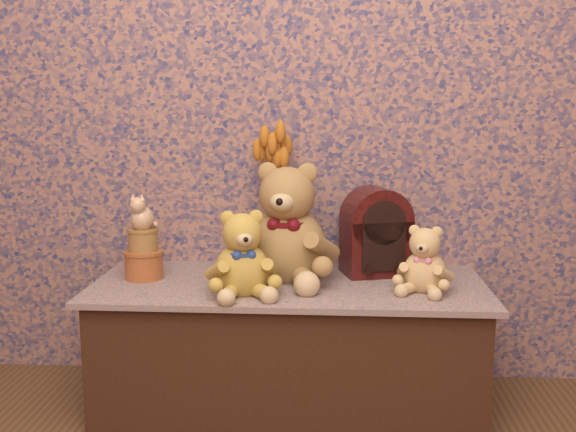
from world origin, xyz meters
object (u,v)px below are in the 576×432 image
biscuit_tin_lower (144,265)px  teddy_large (288,217)px  cat_figurine (142,211)px  ceramic_vase (276,244)px  teddy_medium (242,249)px  cathedral_radio (376,231)px  teddy_small (425,256)px

biscuit_tin_lower → teddy_large: bearing=2.6°
teddy_large → cat_figurine: size_ratio=3.38×
ceramic_vase → biscuit_tin_lower: ceramic_vase is taller
teddy_medium → cathedral_radio: cathedral_radio is taller
teddy_medium → teddy_small: (0.59, 0.07, -0.03)m
teddy_medium → teddy_small: 0.60m
teddy_medium → cathedral_radio: (0.45, 0.29, 0.01)m
teddy_small → ceramic_vase: size_ratio=1.14×
ceramic_vase → cat_figurine: (-0.46, -0.13, 0.14)m
cathedral_radio → teddy_large: bearing=-178.0°
cathedral_radio → cat_figurine: size_ratio=2.42×
teddy_large → ceramic_vase: (-0.05, 0.11, -0.12)m
teddy_large → ceramic_vase: bearing=123.4°
cat_figurine → ceramic_vase: bearing=24.8°
teddy_small → cat_figurine: 0.98m
teddy_large → cat_figurine: bearing=-169.0°
cathedral_radio → teddy_medium: bearing=-163.0°
teddy_large → biscuit_tin_lower: 0.54m
teddy_large → ceramic_vase: teddy_large is taller
cathedral_radio → biscuit_tin_lower: (-0.82, -0.12, -0.11)m
teddy_large → cathedral_radio: bearing=25.9°
teddy_large → teddy_medium: bearing=-117.7°
cathedral_radio → ceramic_vase: 0.36m
teddy_medium → biscuit_tin_lower: (-0.37, 0.16, -0.10)m
biscuit_tin_lower → ceramic_vase: bearing=15.8°
cathedral_radio → biscuit_tin_lower: size_ratio=2.37×
ceramic_vase → teddy_large: bearing=-65.0°
teddy_large → teddy_small: 0.48m
teddy_small → cat_figurine: (-0.96, 0.09, 0.12)m
biscuit_tin_lower → cat_figurine: size_ratio=1.02×
ceramic_vase → cat_figurine: cat_figurine is taller
cat_figurine → teddy_medium: bearing=-15.1°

